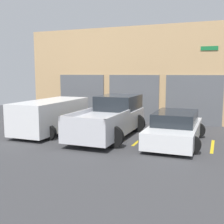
% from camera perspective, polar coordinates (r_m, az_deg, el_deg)
% --- Properties ---
extents(ground_plane, '(28.00, 28.00, 0.00)m').
position_cam_1_polar(ground_plane, '(14.39, 1.67, -3.75)').
color(ground_plane, '#3D3D3F').
extents(shophouse_building, '(14.63, 0.68, 5.67)m').
position_cam_1_polar(shophouse_building, '(17.23, 5.37, 7.43)').
color(shophouse_building, tan).
rests_on(shophouse_building, ground).
extents(pickup_truck, '(2.59, 5.28, 1.82)m').
position_cam_1_polar(pickup_truck, '(13.01, -0.27, -1.17)').
color(pickup_truck, silver).
rests_on(pickup_truck, ground).
extents(sedan_white, '(2.31, 4.46, 1.31)m').
position_cam_1_polar(sedan_white, '(12.00, 12.68, -3.26)').
color(sedan_white, white).
rests_on(sedan_white, ground).
extents(sedan_side, '(2.22, 4.54, 1.59)m').
position_cam_1_polar(sedan_side, '(14.10, -12.20, -0.62)').
color(sedan_side, white).
rests_on(sedan_side, ground).
extents(parking_stripe_far_left, '(0.12, 2.20, 0.01)m').
position_cam_1_polar(parking_stripe_far_left, '(15.11, -16.89, -3.52)').
color(parking_stripe_far_left, gold).
rests_on(parking_stripe_far_left, ground).
extents(parking_stripe_left, '(0.12, 2.20, 0.01)m').
position_cam_1_polar(parking_stripe_left, '(13.49, -6.75, -4.57)').
color(parking_stripe_left, gold).
rests_on(parking_stripe_left, ground).
extents(parking_stripe_centre, '(0.12, 2.20, 0.01)m').
position_cam_1_polar(parking_stripe_centre, '(12.40, 5.67, -5.66)').
color(parking_stripe_centre, gold).
rests_on(parking_stripe_centre, ground).
extents(parking_stripe_right, '(0.12, 2.20, 0.01)m').
position_cam_1_polar(parking_stripe_right, '(11.98, 19.73, -6.57)').
color(parking_stripe_right, gold).
rests_on(parking_stripe_right, ground).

